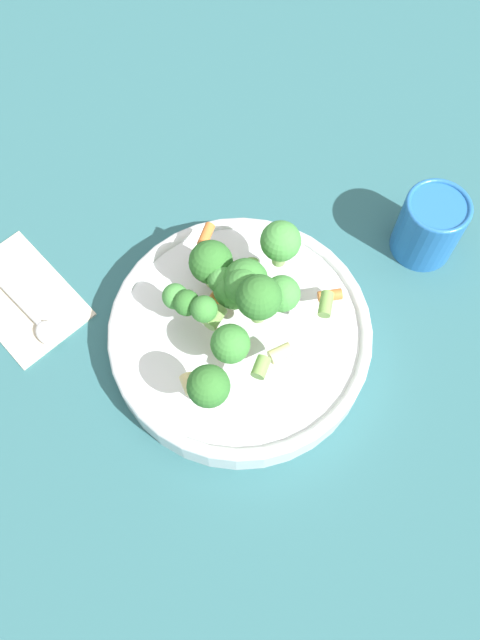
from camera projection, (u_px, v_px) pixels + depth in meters
The scene contains 6 objects.
ground_plane at pixel (240, 343), 0.71m from camera, with size 3.00×3.00×0.00m, color #2D6066.
bowl at pixel (240, 335), 0.69m from camera, with size 0.29×0.29×0.05m.
pasta_salad at pixel (238, 295), 0.63m from camera, with size 0.21×0.18×0.10m.
cup at pixel (430, 226), 0.73m from camera, with size 0.08×0.08×0.09m.
napkin at pixel (21, 298), 0.74m from camera, with size 0.17×0.19×0.01m.
spoon at pixel (29, 313), 0.72m from camera, with size 0.11×0.16×0.01m.
Camera 1 is at (0.27, 0.06, 0.66)m, focal length 35.00 mm.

